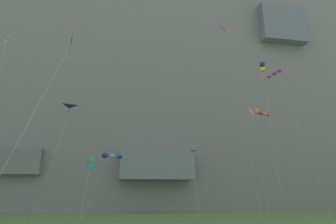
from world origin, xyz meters
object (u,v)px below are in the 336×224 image
Objects in this scene: kite_delta_upper_left at (68,115)px; kite_windsock_high_left at (260,113)px; kite_windsock_low_left at (275,74)px; kite_delta_far_right at (193,157)px; kite_delta_far_left at (3,50)px; kite_windsock_low_center at (112,156)px; kite_box_high_center at (90,164)px; kite_diamond_mid_left at (253,118)px; kite_box_low_right at (263,67)px; kite_banner_mid_right at (65,53)px; kite_banner_near_cliff at (225,44)px.

kite_windsock_high_left is (29.19, 6.58, 3.37)m from kite_delta_upper_left.
kite_windsock_low_left is 1.98× the size of kite_delta_far_right.
kite_delta_far_left is 1.54× the size of kite_windsock_high_left.
kite_windsock_low_center is (-19.69, 10.94, -9.37)m from kite_windsock_low_left.
kite_windsock_high_left reaches higher than kite_box_high_center.
kite_windsock_low_left reaches higher than kite_diamond_mid_left.
kite_windsock_low_center is (-25.00, -1.09, -15.99)m from kite_box_low_right.
kite_delta_upper_left is at bearing 173.57° from kite_diamond_mid_left.
kite_banner_mid_right is (-27.90, -23.95, -11.77)m from kite_box_low_right.
kite_box_high_center is at bearing -156.07° from kite_delta_far_right.
kite_banner_near_cliff is (21.77, 1.81, 12.73)m from kite_delta_upper_left.
kite_banner_mid_right is at bearing -59.83° from kite_delta_far_left.
kite_delta_upper_left is at bearing -167.31° from kite_windsock_high_left.
kite_windsock_low_center is at bearing 155.22° from kite_diamond_mid_left.
kite_windsock_high_left is 35.97m from kite_banner_mid_right.
kite_delta_far_left is 1.80× the size of kite_diamond_mid_left.
kite_banner_near_cliff is 26.46m from kite_box_high_center.
kite_box_low_right is at bearing 0.49° from kite_delta_far_left.
kite_delta_upper_left is 6.63m from kite_box_high_center.
kite_delta_far_right is at bearing 4.71° from kite_windsock_low_center.
kite_delta_upper_left is 0.94× the size of kite_diamond_mid_left.
kite_delta_upper_left is at bearing 167.88° from kite_windsock_low_left.
kite_windsock_low_left is 16.81m from kite_delta_far_right.
kite_box_high_center is 21.03m from kite_diamond_mid_left.
kite_delta_far_left is at bearing 150.68° from kite_delta_upper_left.
kite_windsock_low_left is at bearing -108.86° from kite_windsock_high_left.
kite_banner_near_cliff is at bearing 44.80° from kite_banner_mid_right.
kite_delta_far_left is 22.64m from kite_windsock_low_center.
kite_windsock_low_left is at bearing -14.01° from kite_box_high_center.
kite_banner_near_cliff is at bearing 106.46° from kite_diamond_mid_left.
kite_banner_near_cliff reaches higher than kite_windsock_low_center.
kite_box_high_center is (-2.38, -5.43, -1.54)m from kite_windsock_low_center.
kite_delta_far_right is at bearing -179.87° from kite_windsock_high_left.
kite_banner_near_cliff is (-7.42, -4.77, 9.36)m from kite_windsock_high_left.
kite_windsock_low_center is at bearing 82.77° from kite_banner_mid_right.
kite_box_low_right is 9.96m from kite_banner_near_cliff.
kite_banner_near_cliff reaches higher than kite_delta_upper_left.
kite_windsock_low_left is (25.11, -5.39, 5.03)m from kite_delta_upper_left.
kite_windsock_high_left is at bearing 0.41° from kite_delta_far_left.
kite_banner_mid_right reaches higher than kite_delta_far_right.
kite_delta_far_left is at bearing -179.48° from kite_delta_far_right.
kite_banner_near_cliff reaches higher than kite_delta_far_left.
kite_delta_far_right is 15.95m from kite_box_high_center.
kite_windsock_high_left is at bearing 41.84° from kite_banner_mid_right.
kite_windsock_low_left reaches higher than kite_box_high_center.
kite_windsock_low_left reaches higher than kite_delta_far_right.
kite_box_low_right is 16.66m from kite_diamond_mid_left.
kite_box_low_right is at bearing 2.50° from kite_windsock_low_center.
kite_delta_far_right is at bearing -179.58° from kite_box_low_right.
kite_windsock_low_center is 6.13m from kite_box_high_center.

